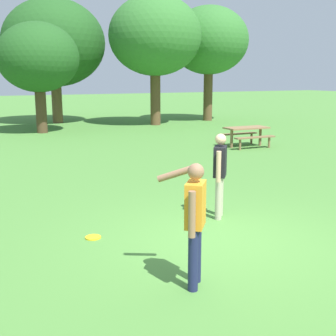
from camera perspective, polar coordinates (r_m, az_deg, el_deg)
ground_plane at (r=7.58m, az=7.18°, el=-9.11°), size 120.00×120.00×0.00m
person_thrower at (r=8.42m, az=6.76°, el=-0.27°), size 0.42×0.49×1.64m
person_catcher at (r=5.61m, az=3.43°, el=-6.20°), size 0.50×0.84×1.64m
frisbee at (r=7.65m, az=-9.72°, el=-8.87°), size 0.27×0.27×0.03m
picnic_table_near at (r=17.32m, az=10.14°, el=4.58°), size 1.75×1.48×0.77m
tree_broad_center at (r=22.09m, az=-16.53°, el=13.55°), size 3.83×3.83×5.20m
tree_far_right at (r=26.73m, az=-14.60°, el=15.43°), size 5.79×5.79×7.02m
tree_slender_mid at (r=24.89m, az=-1.69°, el=16.75°), size 5.06×5.06×7.01m
tree_back_left at (r=27.49m, az=5.34°, el=16.12°), size 4.74×4.74×6.82m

